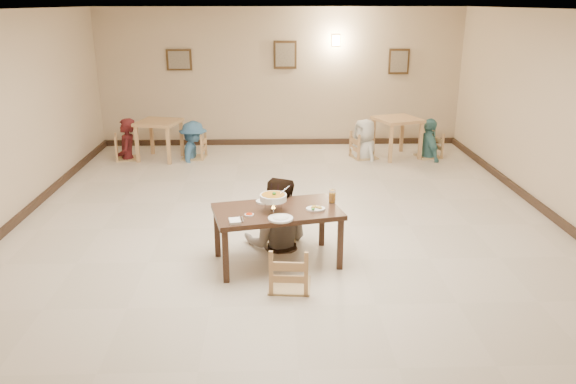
{
  "coord_description": "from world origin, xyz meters",
  "views": [
    {
      "loc": [
        -0.23,
        -7.53,
        3.1
      ],
      "look_at": [
        -0.01,
        -0.64,
        0.75
      ],
      "focal_mm": 35.0,
      "sensor_mm": 36.0,
      "label": 1
    }
  ],
  "objects_px": {
    "bg_chair_ll": "(126,136)",
    "bg_diner_c": "(365,119)",
    "chair_far": "(279,209)",
    "bg_diner_b": "(192,121)",
    "main_table": "(277,215)",
    "bg_diner_a": "(124,119)",
    "curry_warmer": "(273,198)",
    "chair_near": "(290,247)",
    "bg_chair_lr": "(193,135)",
    "bg_chair_rl": "(365,134)",
    "bg_diner_d": "(431,119)",
    "drink_glass": "(332,197)",
    "bg_table_right": "(397,125)",
    "bg_chair_rr": "(430,134)",
    "main_diner": "(277,178)",
    "bg_table_left": "(159,128)"
  },
  "relations": [
    {
      "from": "curry_warmer",
      "to": "bg_diner_d",
      "type": "relative_size",
      "value": 0.22
    },
    {
      "from": "main_table",
      "to": "bg_diner_b",
      "type": "bearing_deg",
      "value": 95.88
    },
    {
      "from": "bg_chair_ll",
      "to": "bg_chair_rl",
      "type": "bearing_deg",
      "value": -103.44
    },
    {
      "from": "curry_warmer",
      "to": "bg_table_left",
      "type": "distance_m",
      "value": 5.52
    },
    {
      "from": "main_diner",
      "to": "bg_chair_ll",
      "type": "relative_size",
      "value": 1.91
    },
    {
      "from": "bg_chair_ll",
      "to": "chair_near",
      "type": "bearing_deg",
      "value": -163.45
    },
    {
      "from": "chair_near",
      "to": "drink_glass",
      "type": "bearing_deg",
      "value": -117.65
    },
    {
      "from": "main_table",
      "to": "bg_chair_rl",
      "type": "xyz_separation_m",
      "value": [
        1.87,
        4.92,
        -0.12
      ]
    },
    {
      "from": "main_table",
      "to": "chair_far",
      "type": "relative_size",
      "value": 1.77
    },
    {
      "from": "bg_diner_b",
      "to": "main_diner",
      "type": "bearing_deg",
      "value": -157.05
    },
    {
      "from": "bg_chair_lr",
      "to": "bg_chair_rl",
      "type": "distance_m",
      "value": 3.54
    },
    {
      "from": "bg_table_right",
      "to": "bg_chair_rl",
      "type": "xyz_separation_m",
      "value": [
        -0.68,
        -0.05,
        -0.18
      ]
    },
    {
      "from": "curry_warmer",
      "to": "bg_diner_b",
      "type": "distance_m",
      "value": 5.3
    },
    {
      "from": "bg_chair_rr",
      "to": "bg_diner_c",
      "type": "bearing_deg",
      "value": -102.03
    },
    {
      "from": "main_table",
      "to": "chair_far",
      "type": "distance_m",
      "value": 0.68
    },
    {
      "from": "chair_near",
      "to": "bg_diner_b",
      "type": "bearing_deg",
      "value": -66.55
    },
    {
      "from": "bg_chair_lr",
      "to": "bg_diner_b",
      "type": "distance_m",
      "value": 0.28
    },
    {
      "from": "chair_near",
      "to": "bg_diner_d",
      "type": "relative_size",
      "value": 0.61
    },
    {
      "from": "chair_near",
      "to": "bg_diner_a",
      "type": "bearing_deg",
      "value": -54.81
    },
    {
      "from": "chair_near",
      "to": "bg_chair_lr",
      "type": "bearing_deg",
      "value": -66.55
    },
    {
      "from": "chair_far",
      "to": "chair_near",
      "type": "relative_size",
      "value": 0.94
    },
    {
      "from": "chair_near",
      "to": "bg_chair_rr",
      "type": "distance_m",
      "value": 6.37
    },
    {
      "from": "main_diner",
      "to": "bg_diner_d",
      "type": "distance_m",
      "value": 5.44
    },
    {
      "from": "main_table",
      "to": "bg_chair_ll",
      "type": "xyz_separation_m",
      "value": [
        -3.04,
        4.96,
        -0.14
      ]
    },
    {
      "from": "bg_chair_lr",
      "to": "bg_diner_b",
      "type": "height_order",
      "value": "bg_diner_b"
    },
    {
      "from": "curry_warmer",
      "to": "bg_table_right",
      "type": "distance_m",
      "value": 5.66
    },
    {
      "from": "chair_near",
      "to": "bg_diner_c",
      "type": "xyz_separation_m",
      "value": [
        1.74,
        5.56,
        0.32
      ]
    },
    {
      "from": "chair_far",
      "to": "chair_near",
      "type": "bearing_deg",
      "value": -80.76
    },
    {
      "from": "bg_chair_ll",
      "to": "bg_diner_a",
      "type": "xyz_separation_m",
      "value": [
        0.0,
        0.0,
        0.36
      ]
    },
    {
      "from": "drink_glass",
      "to": "bg_diner_a",
      "type": "xyz_separation_m",
      "value": [
        -3.73,
        4.75,
        0.06
      ]
    },
    {
      "from": "chair_near",
      "to": "curry_warmer",
      "type": "distance_m",
      "value": 0.72
    },
    {
      "from": "drink_glass",
      "to": "bg_chair_lr",
      "type": "relative_size",
      "value": 0.17
    },
    {
      "from": "curry_warmer",
      "to": "bg_diner_d",
      "type": "height_order",
      "value": "bg_diner_d"
    },
    {
      "from": "bg_chair_ll",
      "to": "bg_diner_c",
      "type": "bearing_deg",
      "value": -103.44
    },
    {
      "from": "main_table",
      "to": "bg_chair_rl",
      "type": "distance_m",
      "value": 5.26
    },
    {
      "from": "chair_near",
      "to": "bg_diner_d",
      "type": "distance_m",
      "value": 6.38
    },
    {
      "from": "chair_far",
      "to": "bg_chair_ll",
      "type": "bearing_deg",
      "value": 130.64
    },
    {
      "from": "chair_far",
      "to": "bg_table_right",
      "type": "xyz_separation_m",
      "value": [
        2.51,
        4.3,
        0.22
      ]
    },
    {
      "from": "chair_near",
      "to": "bg_diner_b",
      "type": "height_order",
      "value": "bg_diner_b"
    },
    {
      "from": "chair_far",
      "to": "bg_chair_rr",
      "type": "distance_m",
      "value": 5.33
    },
    {
      "from": "bg_chair_lr",
      "to": "bg_diner_d",
      "type": "relative_size",
      "value": 0.61
    },
    {
      "from": "bg_diner_b",
      "to": "bg_chair_rl",
      "type": "bearing_deg",
      "value": -88.88
    },
    {
      "from": "bg_chair_lr",
      "to": "bg_diner_b",
      "type": "xyz_separation_m",
      "value": [
        0.0,
        0.0,
        0.28
      ]
    },
    {
      "from": "bg_diner_c",
      "to": "bg_diner_a",
      "type": "bearing_deg",
      "value": -115.0
    },
    {
      "from": "bg_chair_lr",
      "to": "bg_diner_b",
      "type": "relative_size",
      "value": 0.64
    },
    {
      "from": "main_table",
      "to": "bg_diner_b",
      "type": "distance_m",
      "value": 5.26
    },
    {
      "from": "bg_diner_c",
      "to": "bg_diner_b",
      "type": "bearing_deg",
      "value": -115.65
    },
    {
      "from": "bg_diner_a",
      "to": "bg_diner_b",
      "type": "relative_size",
      "value": 1.09
    },
    {
      "from": "bg_chair_rl",
      "to": "bg_chair_ll",
      "type": "bearing_deg",
      "value": 72.73
    },
    {
      "from": "bg_chair_rl",
      "to": "bg_diner_d",
      "type": "bearing_deg",
      "value": -106.33
    }
  ]
}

